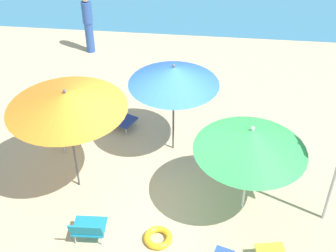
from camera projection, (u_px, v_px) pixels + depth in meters
name	position (u px, v px, depth m)	size (l,w,h in m)	color
ground_plane	(158.00, 181.00, 8.87)	(40.00, 40.00, 0.00)	#CCB789
umbrella_blue	(174.00, 75.00, 8.59)	(1.71, 1.71, 1.98)	#4C4C51
umbrella_orange	(66.00, 101.00, 7.63)	(2.03, 2.03, 2.12)	#4C4C51
umbrella_green	(251.00, 140.00, 7.41)	(1.85, 1.85, 1.80)	silver
beach_chair_a	(118.00, 114.00, 10.05)	(0.72, 0.65, 0.65)	navy
beach_chair_b	(63.00, 129.00, 9.58)	(0.73, 0.73, 0.67)	white
beach_chair_d	(88.00, 228.00, 7.56)	(0.56, 0.54, 0.56)	teal
person_a	(88.00, 23.00, 12.45)	(0.27, 0.27, 1.64)	#2D519E
person_b	(232.00, 144.00, 8.98)	(0.42, 0.57, 0.95)	#2D519E
swim_ring	(158.00, 238.00, 7.72)	(0.48, 0.48, 0.11)	yellow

